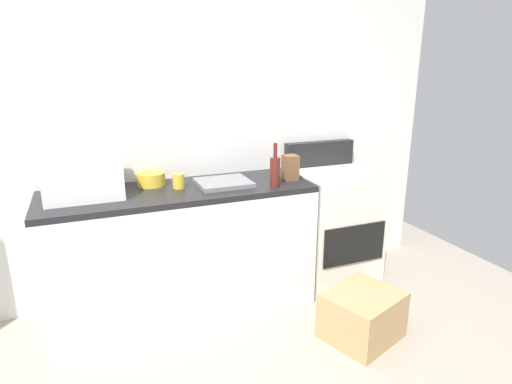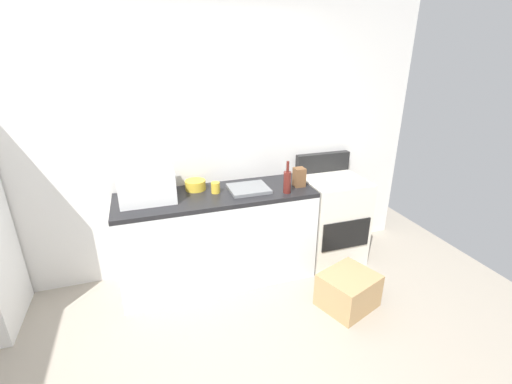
{
  "view_description": "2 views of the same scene",
  "coord_description": "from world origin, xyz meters",
  "px_view_note": "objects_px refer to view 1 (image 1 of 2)",
  "views": [
    {
      "loc": [
        -0.25,
        -1.54,
        1.69
      ],
      "look_at": [
        0.77,
        1.0,
        0.88
      ],
      "focal_mm": 29.9,
      "sensor_mm": 36.0,
      "label": 1
    },
    {
      "loc": [
        -0.28,
        -1.69,
        2.1
      ],
      "look_at": [
        0.6,
        0.95,
        0.97
      ],
      "focal_mm": 24.45,
      "sensor_mm": 36.0,
      "label": 2
    }
  ],
  "objects_px": {
    "coffee_mug": "(179,181)",
    "microwave": "(83,176)",
    "stove_oven": "(332,225)",
    "knife_block": "(290,168)",
    "mixing_bowl": "(151,179)",
    "wine_bottle": "(275,171)",
    "cardboard_box_medium": "(362,315)"
  },
  "relations": [
    {
      "from": "coffee_mug",
      "to": "microwave",
      "type": "bearing_deg",
      "value": 178.7
    },
    {
      "from": "stove_oven",
      "to": "microwave",
      "type": "height_order",
      "value": "microwave"
    },
    {
      "from": "stove_oven",
      "to": "knife_block",
      "type": "relative_size",
      "value": 6.11
    },
    {
      "from": "mixing_bowl",
      "to": "wine_bottle",
      "type": "bearing_deg",
      "value": -23.62
    },
    {
      "from": "microwave",
      "to": "mixing_bowl",
      "type": "xyz_separation_m",
      "value": [
        0.43,
        0.12,
        -0.09
      ]
    },
    {
      "from": "stove_oven",
      "to": "coffee_mug",
      "type": "bearing_deg",
      "value": 179.28
    },
    {
      "from": "wine_bottle",
      "to": "cardboard_box_medium",
      "type": "relative_size",
      "value": 0.66
    },
    {
      "from": "stove_oven",
      "to": "mixing_bowl",
      "type": "height_order",
      "value": "stove_oven"
    },
    {
      "from": "coffee_mug",
      "to": "mixing_bowl",
      "type": "distance_m",
      "value": 0.21
    },
    {
      "from": "stove_oven",
      "to": "wine_bottle",
      "type": "height_order",
      "value": "wine_bottle"
    },
    {
      "from": "microwave",
      "to": "mixing_bowl",
      "type": "relative_size",
      "value": 2.42
    },
    {
      "from": "stove_oven",
      "to": "cardboard_box_medium",
      "type": "bearing_deg",
      "value": -107.22
    },
    {
      "from": "wine_bottle",
      "to": "mixing_bowl",
      "type": "relative_size",
      "value": 1.58
    },
    {
      "from": "microwave",
      "to": "cardboard_box_medium",
      "type": "height_order",
      "value": "microwave"
    },
    {
      "from": "wine_bottle",
      "to": "knife_block",
      "type": "relative_size",
      "value": 1.67
    },
    {
      "from": "microwave",
      "to": "coffee_mug",
      "type": "height_order",
      "value": "microwave"
    },
    {
      "from": "microwave",
      "to": "wine_bottle",
      "type": "relative_size",
      "value": 1.53
    },
    {
      "from": "microwave",
      "to": "cardboard_box_medium",
      "type": "distance_m",
      "value": 1.97
    },
    {
      "from": "microwave",
      "to": "cardboard_box_medium",
      "type": "xyz_separation_m",
      "value": [
        1.57,
        -0.81,
        -0.88
      ]
    },
    {
      "from": "stove_oven",
      "to": "coffee_mug",
      "type": "height_order",
      "value": "stove_oven"
    },
    {
      "from": "stove_oven",
      "to": "cardboard_box_medium",
      "type": "xyz_separation_m",
      "value": [
        -0.24,
        -0.78,
        -0.31
      ]
    },
    {
      "from": "stove_oven",
      "to": "microwave",
      "type": "relative_size",
      "value": 2.39
    },
    {
      "from": "coffee_mug",
      "to": "cardboard_box_medium",
      "type": "relative_size",
      "value": 0.22
    },
    {
      "from": "knife_block",
      "to": "wine_bottle",
      "type": "bearing_deg",
      "value": -145.54
    },
    {
      "from": "wine_bottle",
      "to": "mixing_bowl",
      "type": "distance_m",
      "value": 0.85
    },
    {
      "from": "microwave",
      "to": "knife_block",
      "type": "xyz_separation_m",
      "value": [
        1.38,
        -0.1,
        -0.05
      ]
    },
    {
      "from": "microwave",
      "to": "coffee_mug",
      "type": "bearing_deg",
      "value": -1.3
    },
    {
      "from": "coffee_mug",
      "to": "mixing_bowl",
      "type": "bearing_deg",
      "value": 139.52
    },
    {
      "from": "coffee_mug",
      "to": "knife_block",
      "type": "height_order",
      "value": "knife_block"
    },
    {
      "from": "coffee_mug",
      "to": "knife_block",
      "type": "xyz_separation_m",
      "value": [
        0.79,
        -0.08,
        0.04
      ]
    },
    {
      "from": "knife_block",
      "to": "microwave",
      "type": "bearing_deg",
      "value": 176.01
    },
    {
      "from": "coffee_mug",
      "to": "mixing_bowl",
      "type": "height_order",
      "value": "coffee_mug"
    }
  ]
}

